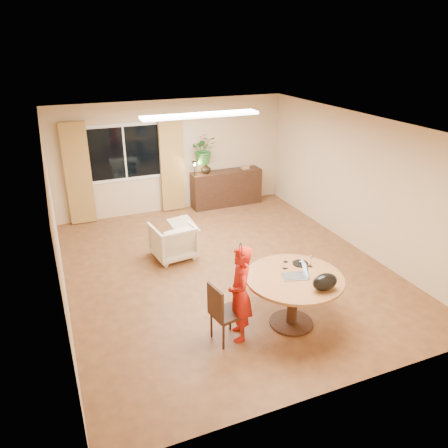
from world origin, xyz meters
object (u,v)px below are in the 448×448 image
object	(u,v)px
child	(240,294)
dining_table	(294,287)
dining_chair	(227,312)
sideboard	(226,188)
armchair	(173,241)

from	to	relation	value
child	dining_table	bearing A→B (deg)	103.20
dining_table	child	size ratio (longest dim) A/B	1.00
child	dining_chair	bearing A→B (deg)	-78.17
dining_table	sideboard	bearing A→B (deg)	78.40
sideboard	dining_table	bearing A→B (deg)	-101.60
dining_table	armchair	distance (m)	2.89
child	armchair	world-z (taller)	child
dining_chair	child	size ratio (longest dim) A/B	0.64
sideboard	dining_chair	bearing A→B (deg)	-112.49
child	sideboard	size ratio (longest dim) A/B	0.80
child	armchair	bearing A→B (deg)	-161.14
armchair	dining_table	bearing A→B (deg)	103.57
dining_table	child	distance (m)	0.83
armchair	dining_chair	bearing A→B (deg)	82.98
child	armchair	distance (m)	2.70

